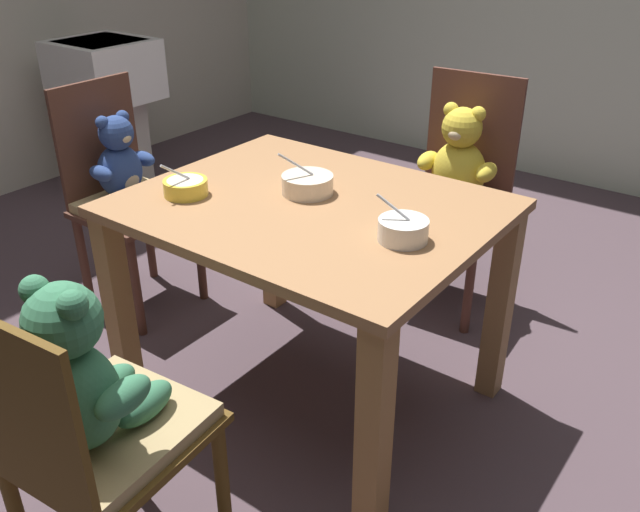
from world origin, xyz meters
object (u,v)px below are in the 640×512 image
at_px(dining_table, 310,242).
at_px(teddy_chair_near_front, 87,404).
at_px(teddy_chair_far_center, 457,174).
at_px(porridge_bowl_white_near_right, 403,230).
at_px(porridge_bowl_cream_center, 307,184).
at_px(teddy_chair_near_left, 125,184).
at_px(porridge_bowl_yellow_near_left, 186,187).
at_px(sink_basin, 108,95).

bearing_deg(dining_table, teddy_chair_near_front, -86.60).
bearing_deg(teddy_chair_far_center, porridge_bowl_white_near_right, 13.23).
bearing_deg(porridge_bowl_cream_center, porridge_bowl_white_near_right, -15.03).
relative_size(teddy_chair_near_front, teddy_chair_far_center, 0.94).
xyz_separation_m(teddy_chair_near_left, porridge_bowl_cream_center, (0.91, -0.01, 0.22)).
distance_m(porridge_bowl_cream_center, porridge_bowl_yellow_near_left, 0.37).
relative_size(teddy_chair_near_left, teddy_chair_far_center, 0.98).
relative_size(teddy_chair_far_center, porridge_bowl_white_near_right, 6.64).
distance_m(teddy_chair_near_left, porridge_bowl_cream_center, 0.94).
distance_m(teddy_chair_near_left, sink_basin, 1.33).
distance_m(teddy_chair_near_front, porridge_bowl_yellow_near_left, 0.81).
xyz_separation_m(porridge_bowl_white_near_right, sink_basin, (-2.40, 0.88, -0.19)).
bearing_deg(teddy_chair_near_left, porridge_bowl_cream_center, -0.51).
bearing_deg(teddy_chair_near_left, teddy_chair_near_front, -42.39).
height_order(dining_table, sink_basin, sink_basin).
distance_m(teddy_chair_near_front, teddy_chair_near_left, 1.37).
distance_m(porridge_bowl_white_near_right, porridge_bowl_cream_center, 0.42).
bearing_deg(porridge_bowl_yellow_near_left, teddy_chair_near_front, -60.11).
bearing_deg(dining_table, teddy_chair_far_center, 85.50).
bearing_deg(porridge_bowl_yellow_near_left, dining_table, 27.49).
distance_m(porridge_bowl_white_near_right, sink_basin, 2.56).
xyz_separation_m(dining_table, porridge_bowl_cream_center, (-0.05, 0.06, 0.16)).
height_order(porridge_bowl_white_near_right, porridge_bowl_cream_center, porridge_bowl_cream_center).
bearing_deg(teddy_chair_near_front, sink_basin, 46.24).
height_order(teddy_chair_near_front, porridge_bowl_white_near_right, teddy_chair_near_front).
relative_size(teddy_chair_near_front, porridge_bowl_white_near_right, 6.21).
relative_size(teddy_chair_near_front, porridge_bowl_cream_center, 5.48).
relative_size(teddy_chair_near_left, porridge_bowl_cream_center, 5.76).
relative_size(porridge_bowl_white_near_right, porridge_bowl_cream_center, 0.88).
distance_m(teddy_chair_near_front, porridge_bowl_cream_center, 0.94).
distance_m(teddy_chair_near_front, teddy_chair_far_center, 1.73).
bearing_deg(porridge_bowl_yellow_near_left, teddy_chair_far_center, 68.60).
xyz_separation_m(dining_table, porridge_bowl_yellow_near_left, (-0.34, -0.18, 0.16)).
xyz_separation_m(teddy_chair_near_front, teddy_chair_near_left, (-1.01, 0.92, -0.03)).
relative_size(porridge_bowl_white_near_right, porridge_bowl_yellow_near_left, 0.98).
distance_m(dining_table, porridge_bowl_white_near_right, 0.39).
distance_m(teddy_chair_near_left, porridge_bowl_white_near_right, 1.34).
bearing_deg(porridge_bowl_white_near_right, teddy_chair_near_left, 175.06).
xyz_separation_m(teddy_chair_near_front, sink_basin, (-2.10, 1.69, -0.00)).
bearing_deg(teddy_chair_near_left, porridge_bowl_yellow_near_left, -21.13).
bearing_deg(porridge_bowl_white_near_right, teddy_chair_far_center, 106.97).
bearing_deg(porridge_bowl_white_near_right, sink_basin, 159.88).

